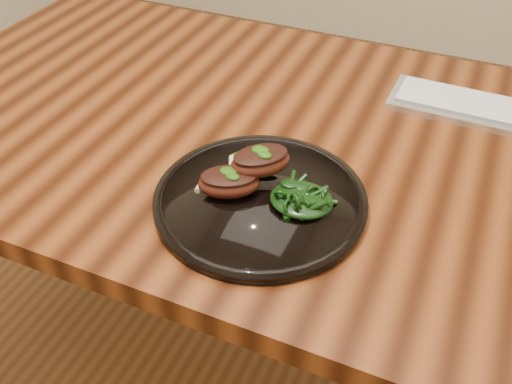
% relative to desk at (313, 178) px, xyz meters
% --- Properties ---
extents(desk, '(1.60, 0.80, 0.75)m').
position_rel_desk_xyz_m(desk, '(0.00, 0.00, 0.00)').
color(desk, black).
rests_on(desk, ground).
extents(plate, '(0.31, 0.31, 0.02)m').
position_rel_desk_xyz_m(plate, '(-0.02, -0.19, 0.09)').
color(plate, black).
rests_on(plate, desk).
extents(lamb_chop_front, '(0.11, 0.09, 0.04)m').
position_rel_desk_xyz_m(lamb_chop_front, '(-0.07, -0.20, 0.12)').
color(lamb_chop_front, '#48180D').
rests_on(lamb_chop_front, plate).
extents(lamb_chop_back, '(0.11, 0.11, 0.04)m').
position_rel_desk_xyz_m(lamb_chop_back, '(-0.03, -0.16, 0.14)').
color(lamb_chop_back, '#48180D').
rests_on(lamb_chop_back, plate).
extents(herb_smear, '(0.09, 0.06, 0.01)m').
position_rel_desk_xyz_m(herb_smear, '(-0.06, -0.12, 0.10)').
color(herb_smear, '#144106').
rests_on(herb_smear, plate).
extents(greens_heap, '(0.09, 0.09, 0.03)m').
position_rel_desk_xyz_m(greens_heap, '(0.04, -0.18, 0.12)').
color(greens_heap, black).
rests_on(greens_heap, plate).
extents(keyboard, '(0.39, 0.13, 0.02)m').
position_rel_desk_xyz_m(keyboard, '(0.28, 0.20, 0.09)').
color(keyboard, silver).
rests_on(keyboard, desk).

